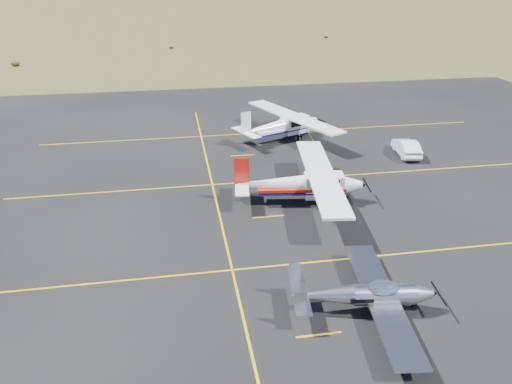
{
  "coord_description": "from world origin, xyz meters",
  "views": [
    {
      "loc": [
        -8.49,
        -19.49,
        14.42
      ],
      "look_at": [
        -3.74,
        7.84,
        1.6
      ],
      "focal_mm": 35.0,
      "sensor_mm": 36.0,
      "label": 1
    }
  ],
  "objects_px": {
    "aircraft_cessna": "(301,183)",
    "aircraft_low_wing": "(367,295)",
    "aircraft_plain": "(282,125)",
    "sedan": "(406,147)"
  },
  "relations": [
    {
      "from": "aircraft_low_wing",
      "to": "aircraft_plain",
      "type": "height_order",
      "value": "aircraft_plain"
    },
    {
      "from": "aircraft_low_wing",
      "to": "aircraft_plain",
      "type": "bearing_deg",
      "value": 93.82
    },
    {
      "from": "aircraft_low_wing",
      "to": "sedan",
      "type": "relative_size",
      "value": 2.24
    },
    {
      "from": "aircraft_low_wing",
      "to": "sedan",
      "type": "height_order",
      "value": "aircraft_low_wing"
    },
    {
      "from": "aircraft_cessna",
      "to": "aircraft_plain",
      "type": "relative_size",
      "value": 1.07
    },
    {
      "from": "aircraft_cessna",
      "to": "aircraft_low_wing",
      "type": "bearing_deg",
      "value": -82.05
    },
    {
      "from": "aircraft_low_wing",
      "to": "aircraft_cessna",
      "type": "xyz_separation_m",
      "value": [
        -0.05,
        11.5,
        0.48
      ]
    },
    {
      "from": "aircraft_low_wing",
      "to": "aircraft_plain",
      "type": "xyz_separation_m",
      "value": [
        1.51,
        24.25,
        0.44
      ]
    },
    {
      "from": "aircraft_plain",
      "to": "aircraft_cessna",
      "type": "bearing_deg",
      "value": -120.39
    },
    {
      "from": "aircraft_low_wing",
      "to": "aircraft_cessna",
      "type": "height_order",
      "value": "aircraft_cessna"
    }
  ]
}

